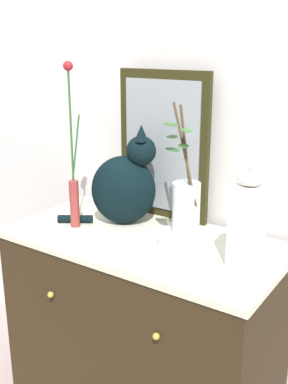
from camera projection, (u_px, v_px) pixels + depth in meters
wall_back at (191, 105)px, 1.89m from camera, size 4.40×0.08×2.60m
sideboard at (144, 334)px, 1.89m from camera, size 1.04×0.55×0.84m
mirror_leaning at (163, 146)px, 1.90m from camera, size 0.41×0.03×0.60m
cat_sitting at (125, 185)px, 1.86m from camera, size 0.38×0.29×0.40m
vase_slim_green at (73, 180)px, 1.82m from camera, size 0.06×0.04×0.64m
bowl_porcelain at (185, 240)px, 1.68m from camera, size 0.19×0.19×0.05m
vase_glass_clear at (186, 205)px, 1.64m from camera, size 0.12×0.20×0.46m
jar_lidded_porcelain at (247, 220)px, 1.50m from camera, size 0.09×0.09×0.35m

